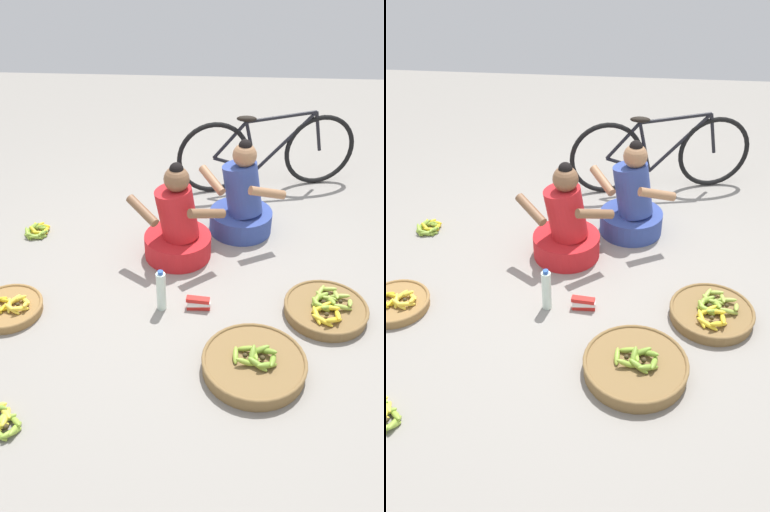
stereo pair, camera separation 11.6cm
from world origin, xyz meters
The scene contains 10 objects.
ground_plane centered at (0.00, 0.00, 0.00)m, with size 10.00×10.00×0.00m, color gray.
vendor_woman_front centered at (-0.14, 0.30, 0.25)m, with size 0.75×0.52×0.79m.
vendor_woman_behind centered at (0.35, 0.69, 0.26)m, with size 0.70×0.55×0.81m.
bicycle_leaning centered at (0.59, 1.48, 0.36)m, with size 1.67×0.44×0.73m.
banana_basket_front_center centered at (0.92, -0.34, 0.05)m, with size 0.57×0.57×0.15m.
banana_basket_back_left centered at (0.41, -0.87, 0.06)m, with size 0.63×0.63×0.17m.
banana_basket_near_bicycle centered at (-1.24, -0.45, 0.04)m, with size 0.46×0.46×0.13m.
loose_bananas_mid_left centered at (-1.34, 0.52, 0.03)m, with size 0.23×0.25×0.08m.
water_bottle centered at (-0.20, -0.34, 0.15)m, with size 0.07×0.07×0.32m.
packet_carton_stack centered at (0.05, -0.33, 0.04)m, with size 0.17×0.07×0.09m.
Camera 2 is at (0.30, -3.03, 2.39)m, focal length 36.51 mm.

